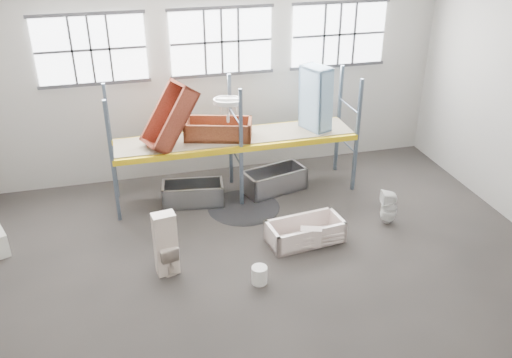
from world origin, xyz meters
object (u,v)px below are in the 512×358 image
object	(u,v)px
cistern_tall	(166,244)
steel_tub_left	(193,193)
toilet_white	(389,207)
rust_tub_flat	(218,129)
steel_tub_right	(274,180)
toilet_beige	(166,256)
blue_tub_upright	(316,99)
bathtub_beige	(305,231)
bucket	(259,275)

from	to	relation	value
cistern_tall	steel_tub_left	distance (m)	2.87
toilet_white	rust_tub_flat	size ratio (longest dim) A/B	0.51
steel_tub_right	rust_tub_flat	distance (m)	2.09
steel_tub_left	steel_tub_right	bearing A→B (deg)	3.72
toilet_beige	steel_tub_left	world-z (taller)	toilet_beige
toilet_white	steel_tub_right	distance (m)	3.08
steel_tub_right	rust_tub_flat	bearing A→B (deg)	174.56
steel_tub_left	steel_tub_right	xyz separation A→B (m)	(2.17, 0.14, 0.02)
toilet_white	blue_tub_upright	xyz separation A→B (m)	(-1.07, 2.31, 1.98)
bathtub_beige	blue_tub_upright	distance (m)	3.50
toilet_beige	steel_tub_right	distance (m)	4.15
toilet_beige	bucket	bearing A→B (deg)	138.01
toilet_beige	steel_tub_right	size ratio (longest dim) A/B	0.43
cistern_tall	steel_tub_right	bearing A→B (deg)	34.00
steel_tub_right	bucket	bearing A→B (deg)	-110.89
rust_tub_flat	bucket	size ratio (longest dim) A/B	4.37
cistern_tall	steel_tub_right	world-z (taller)	cistern_tall
toilet_beige	steel_tub_left	bearing A→B (deg)	-125.08
toilet_white	rust_tub_flat	distance (m)	4.48
bathtub_beige	steel_tub_right	bearing A→B (deg)	83.03
toilet_white	bucket	bearing A→B (deg)	-55.63
cistern_tall	blue_tub_upright	size ratio (longest dim) A/B	0.84
bathtub_beige	rust_tub_flat	distance (m)	3.34
toilet_beige	steel_tub_right	bearing A→B (deg)	-153.57
cistern_tall	steel_tub_left	bearing A→B (deg)	62.40
bathtub_beige	bucket	world-z (taller)	bathtub_beige
steel_tub_left	cistern_tall	bearing A→B (deg)	-109.44
bathtub_beige	cistern_tall	world-z (taller)	cistern_tall
blue_tub_upright	steel_tub_right	bearing A→B (deg)	-175.34
steel_tub_right	blue_tub_upright	bearing A→B (deg)	4.66
steel_tub_right	rust_tub_flat	xyz separation A→B (m)	(-1.42, 0.13, 1.53)
bathtub_beige	bucket	bearing A→B (deg)	-146.14
toilet_beige	toilet_white	bearing A→B (deg)	170.84
steel_tub_right	steel_tub_left	bearing A→B (deg)	-176.28
toilet_white	rust_tub_flat	world-z (taller)	rust_tub_flat
bathtub_beige	steel_tub_left	distance (m)	3.16
toilet_beige	bucket	size ratio (longest dim) A/B	1.85
bathtub_beige	bucket	size ratio (longest dim) A/B	4.53
toilet_white	bucket	world-z (taller)	toilet_white
toilet_white	bathtub_beige	bearing A→B (deg)	-71.31
steel_tub_right	toilet_beige	bearing A→B (deg)	-138.97
blue_tub_upright	rust_tub_flat	bearing A→B (deg)	178.88
steel_tub_left	steel_tub_right	distance (m)	2.17
toilet_beige	steel_tub_right	world-z (taller)	toilet_beige
cistern_tall	toilet_white	size ratio (longest dim) A/B	1.66
steel_tub_left	rust_tub_flat	size ratio (longest dim) A/B	0.93
bucket	bathtub_beige	bearing A→B (deg)	40.57
steel_tub_right	bathtub_beige	bearing A→B (deg)	-90.26
cistern_tall	toilet_white	xyz separation A→B (m)	(5.24, 0.59, -0.28)
toilet_white	steel_tub_left	xyz separation A→B (m)	(-4.30, 2.08, -0.14)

